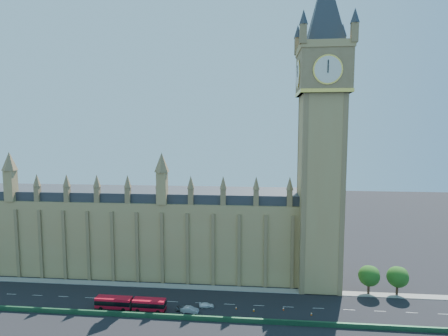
# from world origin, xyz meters

# --- Properties ---
(ground) EXTENTS (400.00, 400.00, 0.00)m
(ground) POSITION_xyz_m (0.00, 0.00, 0.00)
(ground) COLOR black
(ground) RESTS_ON ground
(palace_westminster) EXTENTS (120.00, 20.00, 28.00)m
(palace_westminster) POSITION_xyz_m (-25.00, 22.00, 13.86)
(palace_westminster) COLOR #A78651
(palace_westminster) RESTS_ON ground
(elizabeth_tower) EXTENTS (20.59, 20.59, 105.00)m
(elizabeth_tower) POSITION_xyz_m (38.00, 13.99, 54.56)
(elizabeth_tower) COLOR #A78651
(elizabeth_tower) RESTS_ON ground
(bridge_parapet) EXTENTS (160.00, 0.60, 1.20)m
(bridge_parapet) POSITION_xyz_m (0.00, -9.00, 0.60)
(bridge_parapet) COLOR #1E4C2D
(bridge_parapet) RESTS_ON ground
(kerb_north) EXTENTS (160.00, 3.00, 0.16)m
(kerb_north) POSITION_xyz_m (0.00, 9.50, 0.08)
(kerb_north) COLOR gray
(kerb_north) RESTS_ON ground
(tree_east_near) EXTENTS (6.00, 6.00, 8.50)m
(tree_east_near) POSITION_xyz_m (52.22, 10.08, 5.64)
(tree_east_near) COLOR #382619
(tree_east_near) RESTS_ON ground
(tree_east_far) EXTENTS (6.00, 6.00, 8.50)m
(tree_east_far) POSITION_xyz_m (60.22, 10.08, 5.64)
(tree_east_far) COLOR #382619
(tree_east_far) RESTS_ON ground
(red_bus) EXTENTS (18.94, 3.27, 3.21)m
(red_bus) POSITION_xyz_m (-14.01, -5.54, 1.69)
(red_bus) COLOR red
(red_bus) RESTS_ON ground
(car_grey) EXTENTS (4.27, 1.80, 1.44)m
(car_grey) POSITION_xyz_m (0.40, -4.78, 0.72)
(car_grey) COLOR #43454B
(car_grey) RESTS_ON ground
(car_silver) EXTENTS (4.85, 2.20, 1.54)m
(car_silver) POSITION_xyz_m (2.00, -5.45, 0.77)
(car_silver) COLOR #A0A1A8
(car_silver) RESTS_ON ground
(car_white) EXTENTS (4.11, 1.91, 1.16)m
(car_white) POSITION_xyz_m (6.00, -2.32, 0.58)
(car_white) COLOR white
(car_white) RESTS_ON ground
(cone_a) EXTENTS (0.60, 0.60, 0.75)m
(cone_a) POSITION_xyz_m (26.54, -1.87, 0.37)
(cone_a) COLOR black
(cone_a) RESTS_ON ground
(cone_b) EXTENTS (0.56, 0.56, 0.79)m
(cone_b) POSITION_xyz_m (18.69, -3.22, 0.39)
(cone_b) COLOR black
(cone_b) RESTS_ON ground
(cone_c) EXTENTS (0.61, 0.61, 0.77)m
(cone_c) POSITION_xyz_m (33.56, -3.83, 0.38)
(cone_c) COLOR black
(cone_c) RESTS_ON ground
(cone_d) EXTENTS (0.53, 0.53, 0.64)m
(cone_d) POSITION_xyz_m (14.00, -2.41, 0.31)
(cone_d) COLOR black
(cone_d) RESTS_ON ground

